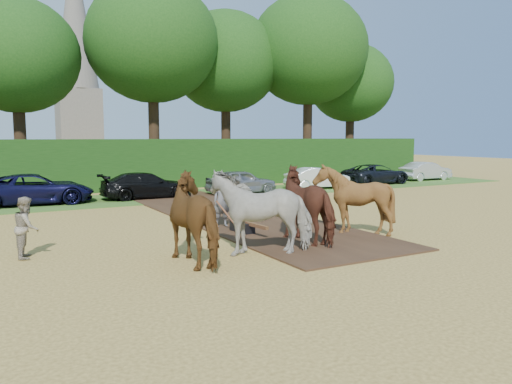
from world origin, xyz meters
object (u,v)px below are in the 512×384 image
spectator_near (27,227)px  plough_team (286,207)px  parked_cars (188,183)px  church (76,50)px

spectator_near → plough_team: 6.98m
plough_team → parked_cars: plough_team is taller
plough_team → church: 55.44m
spectator_near → church: church is taller
plough_team → church: bearing=86.1°
spectator_near → plough_team: bearing=-96.2°
parked_cars → church: 43.03m
spectator_near → parked_cars: spectator_near is taller
plough_team → church: church is taller
spectator_near → church: (10.28, 51.78, 12.93)m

